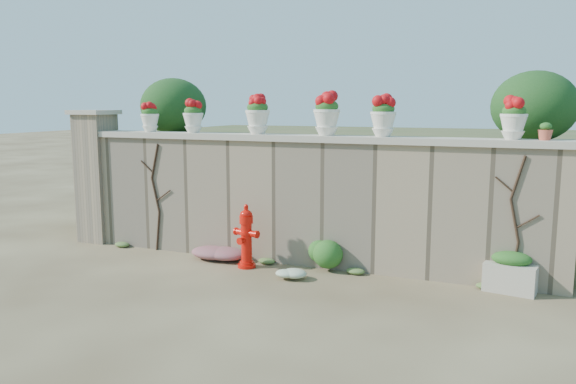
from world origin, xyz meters
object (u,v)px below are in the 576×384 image
at_px(fire_hydrant, 246,236).
at_px(planter_box, 511,273).
at_px(urn_pot_0, 150,117).
at_px(terracotta_pot, 545,132).

xyz_separation_m(fire_hydrant, planter_box, (3.93, 0.34, -0.25)).
height_order(planter_box, urn_pot_0, urn_pot_0).
distance_m(planter_box, terracotta_pot, 1.99).
bearing_deg(planter_box, urn_pot_0, -172.54).
xyz_separation_m(planter_box, terracotta_pot, (0.32, 0.25, 1.94)).
height_order(fire_hydrant, urn_pot_0, urn_pot_0).
height_order(fire_hydrant, terracotta_pot, terracotta_pot).
relative_size(fire_hydrant, urn_pot_0, 1.99).
distance_m(fire_hydrant, urn_pot_0, 2.92).
bearing_deg(fire_hydrant, urn_pot_0, 176.92).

